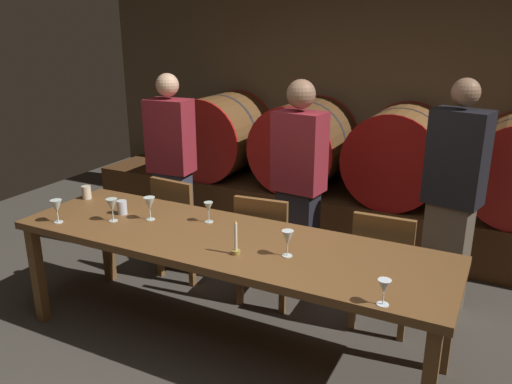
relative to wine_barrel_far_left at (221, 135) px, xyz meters
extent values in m
plane|color=#3F3A33|center=(1.45, -2.49, -0.90)|extent=(8.09, 8.09, 0.00)
cube|color=brown|center=(1.45, 0.55, 0.52)|extent=(6.23, 0.24, 2.83)
cube|color=#4C2D16|center=(1.45, 0.00, -0.66)|extent=(5.60, 0.90, 0.47)
cylinder|color=brown|center=(0.00, 0.00, 0.00)|extent=(0.86, 0.80, 0.86)
cylinder|color=#B21C16|center=(0.00, -0.41, 0.00)|extent=(0.87, 0.03, 0.87)
cylinder|color=#B21C16|center=(0.00, 0.41, 0.00)|extent=(0.87, 0.03, 0.87)
cylinder|color=#2D2D33|center=(0.00, 0.00, 0.00)|extent=(0.87, 0.04, 0.87)
cylinder|color=#513319|center=(0.98, 0.00, 0.00)|extent=(0.86, 0.80, 0.86)
cylinder|color=#B21C16|center=(0.98, -0.41, 0.00)|extent=(0.87, 0.03, 0.87)
cylinder|color=#B21C16|center=(0.98, 0.41, 0.00)|extent=(0.87, 0.03, 0.87)
cylinder|color=#2D2D33|center=(0.98, 0.00, 0.00)|extent=(0.87, 0.04, 0.87)
cylinder|color=brown|center=(1.92, 0.00, 0.00)|extent=(0.86, 0.80, 0.86)
cylinder|color=#9E1411|center=(1.92, -0.41, 0.00)|extent=(0.87, 0.03, 0.87)
cylinder|color=#9E1411|center=(1.92, 0.41, 0.00)|extent=(0.87, 0.03, 0.87)
cylinder|color=#2D2D33|center=(1.92, 0.00, 0.00)|extent=(0.87, 0.04, 0.87)
cube|color=brown|center=(1.31, -2.16, -0.15)|extent=(2.83, 0.83, 0.05)
cube|color=brown|center=(-0.03, -2.52, -0.53)|extent=(0.07, 0.07, 0.72)
cube|color=brown|center=(-0.03, -1.81, -0.53)|extent=(0.07, 0.07, 0.72)
cube|color=brown|center=(2.64, -1.81, -0.53)|extent=(0.07, 0.07, 0.72)
cube|color=brown|center=(0.49, -1.41, -0.46)|extent=(0.43, 0.43, 0.04)
cube|color=brown|center=(0.48, -1.59, -0.23)|extent=(0.40, 0.07, 0.42)
cube|color=brown|center=(0.68, -1.26, -0.69)|extent=(0.05, 0.05, 0.42)
cube|color=brown|center=(0.34, -1.23, -0.69)|extent=(0.05, 0.05, 0.42)
cube|color=brown|center=(0.65, -1.59, -0.69)|extent=(0.05, 0.05, 0.42)
cube|color=brown|center=(0.31, -1.57, -0.69)|extent=(0.05, 0.05, 0.42)
cube|color=brown|center=(1.29, -1.49, -0.46)|extent=(0.44, 0.44, 0.04)
cube|color=brown|center=(1.31, -1.67, -0.23)|extent=(0.40, 0.08, 0.42)
cube|color=brown|center=(1.44, -1.30, -0.69)|extent=(0.05, 0.05, 0.42)
cube|color=brown|center=(1.11, -1.34, -0.69)|extent=(0.05, 0.05, 0.42)
cube|color=brown|center=(1.48, -1.64, -0.69)|extent=(0.05, 0.05, 0.42)
cube|color=brown|center=(1.14, -1.68, -0.69)|extent=(0.05, 0.05, 0.42)
cube|color=brown|center=(2.17, -1.43, -0.46)|extent=(0.41, 0.41, 0.04)
cube|color=brown|center=(2.17, -1.61, -0.23)|extent=(0.40, 0.05, 0.42)
cube|color=brown|center=(2.33, -1.26, -0.69)|extent=(0.05, 0.05, 0.42)
cube|color=brown|center=(1.99, -1.27, -0.69)|extent=(0.05, 0.05, 0.42)
cube|color=brown|center=(2.34, -1.60, -0.69)|extent=(0.05, 0.05, 0.42)
cube|color=brown|center=(2.00, -1.61, -0.69)|extent=(0.05, 0.05, 0.42)
cube|color=#33384C|center=(0.18, -1.16, -0.49)|extent=(0.32, 0.22, 0.81)
cube|color=maroon|center=(0.18, -1.16, 0.23)|extent=(0.40, 0.27, 0.64)
sphere|color=#D8A884|center=(0.18, -1.16, 0.67)|extent=(0.20, 0.20, 0.20)
cube|color=black|center=(1.40, -1.18, -0.49)|extent=(0.32, 0.23, 0.82)
cube|color=maroon|center=(1.40, -1.18, 0.23)|extent=(0.41, 0.28, 0.61)
sphere|color=#8C664C|center=(1.40, -1.18, 0.67)|extent=(0.22, 0.22, 0.22)
cube|color=brown|center=(2.51, -1.02, -0.48)|extent=(0.34, 0.26, 0.84)
cube|color=black|center=(2.51, -1.02, 0.28)|extent=(0.42, 0.32, 0.67)
sphere|color=#8C664C|center=(2.51, -1.02, 0.73)|extent=(0.19, 0.19, 0.19)
cylinder|color=olive|center=(1.48, -2.34, -0.11)|extent=(0.05, 0.05, 0.02)
cylinder|color=#EDE5CC|center=(1.48, -2.34, -0.01)|extent=(0.02, 0.02, 0.17)
cone|color=yellow|center=(1.48, -2.34, 0.09)|extent=(0.01, 0.01, 0.02)
cylinder|color=silver|center=(0.16, -2.45, -0.12)|extent=(0.06, 0.06, 0.00)
cylinder|color=silver|center=(0.16, -2.45, -0.08)|extent=(0.01, 0.01, 0.07)
cone|color=silver|center=(0.16, -2.45, -0.01)|extent=(0.08, 0.08, 0.09)
cylinder|color=silver|center=(0.48, -2.26, -0.12)|extent=(0.06, 0.06, 0.00)
cylinder|color=silver|center=(0.48, -2.26, -0.08)|extent=(0.01, 0.01, 0.07)
cone|color=silver|center=(0.48, -2.26, -0.01)|extent=(0.08, 0.08, 0.09)
cylinder|color=silver|center=(0.69, -2.12, -0.12)|extent=(0.06, 0.06, 0.00)
cylinder|color=silver|center=(0.69, -2.12, -0.08)|extent=(0.01, 0.01, 0.07)
cone|color=silver|center=(0.69, -2.12, 0.00)|extent=(0.08, 0.08, 0.09)
cylinder|color=silver|center=(1.07, -1.98, -0.12)|extent=(0.06, 0.06, 0.00)
cylinder|color=silver|center=(1.07, -1.98, -0.08)|extent=(0.01, 0.01, 0.07)
cone|color=silver|center=(1.07, -1.98, -0.01)|extent=(0.06, 0.06, 0.07)
cylinder|color=silver|center=(1.76, -2.23, -0.12)|extent=(0.06, 0.06, 0.00)
cylinder|color=silver|center=(1.76, -2.23, -0.08)|extent=(0.01, 0.01, 0.07)
cone|color=silver|center=(1.76, -2.23, -0.01)|extent=(0.07, 0.07, 0.09)
cylinder|color=white|center=(2.39, -2.52, -0.12)|extent=(0.06, 0.06, 0.00)
cylinder|color=white|center=(2.39, -2.52, -0.09)|extent=(0.01, 0.01, 0.06)
cone|color=white|center=(2.39, -2.52, -0.02)|extent=(0.07, 0.07, 0.07)
cylinder|color=beige|center=(-0.02, -1.99, -0.07)|extent=(0.07, 0.07, 0.10)
cylinder|color=silver|center=(0.45, -2.13, -0.07)|extent=(0.07, 0.07, 0.10)
camera|label=1|loc=(2.83, -4.74, 1.17)|focal=36.16mm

